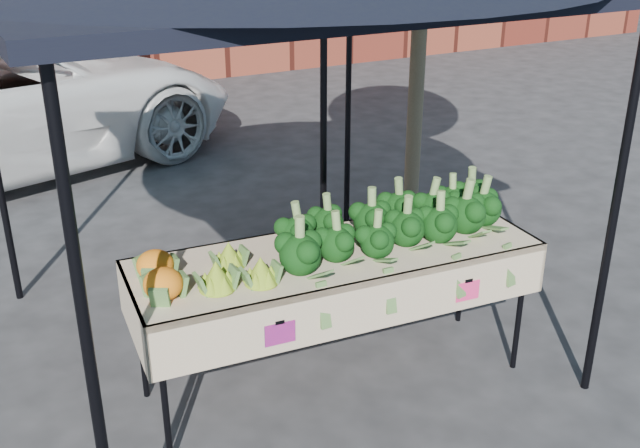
{
  "coord_description": "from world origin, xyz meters",
  "views": [
    {
      "loc": [
        -2.12,
        -3.47,
        2.75
      ],
      "look_at": [
        -0.16,
        0.08,
        1.0
      ],
      "focal_mm": 41.51,
      "sensor_mm": 36.0,
      "label": 1
    }
  ],
  "objects": [
    {
      "name": "romanesco_cluster",
      "position": [
        -0.83,
        -0.13,
        1.01
      ],
      "size": [
        0.45,
        0.49,
        0.22
      ],
      "primitive_type": "ellipsoid",
      "color": "#90BA25",
      "rests_on": "table"
    },
    {
      "name": "canopy",
      "position": [
        -0.29,
        0.53,
        1.37
      ],
      "size": [
        3.16,
        3.16,
        2.74
      ],
      "primitive_type": null,
      "color": "black",
      "rests_on": "ground"
    },
    {
      "name": "cauliflower_pair",
      "position": [
        -1.2,
        -0.05,
        1.0
      ],
      "size": [
        0.25,
        0.45,
        0.2
      ],
      "primitive_type": "ellipsoid",
      "color": "orange",
      "rests_on": "table"
    },
    {
      "name": "ground",
      "position": [
        0.0,
        0.0,
        0.0
      ],
      "size": [
        90.0,
        90.0,
        0.0
      ],
      "primitive_type": "plane",
      "color": "#262628"
    },
    {
      "name": "table",
      "position": [
        -0.16,
        -0.12,
        0.45
      ],
      "size": [
        2.46,
        1.02,
        0.9
      ],
      "color": "beige",
      "rests_on": "ground"
    },
    {
      "name": "street_tree",
      "position": [
        1.51,
        1.46,
        1.88
      ],
      "size": [
        1.91,
        1.91,
        3.76
      ],
      "primitive_type": null,
      "color": "#1E4C14",
      "rests_on": "ground"
    },
    {
      "name": "broccoli_heap",
      "position": [
        0.23,
        -0.09,
        1.05
      ],
      "size": [
        1.63,
        0.6,
        0.29
      ],
      "primitive_type": "ellipsoid",
      "color": "black",
      "rests_on": "table"
    }
  ]
}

